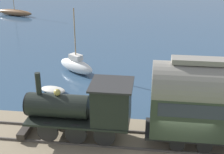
{
  "coord_description": "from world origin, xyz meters",
  "views": [
    {
      "loc": [
        -13.39,
        1.8,
        9.98
      ],
      "look_at": [
        6.89,
        4.44,
        1.39
      ],
      "focal_mm": 50.0,
      "sensor_mm": 36.0,
      "label": 1
    }
  ],
  "objects_px": {
    "rowboat_mid_harbor": "(204,115)",
    "rowboat_far_out": "(53,90)",
    "steam_locomotive": "(86,106)",
    "sailboat_white": "(76,65)",
    "sailboat_brown": "(15,12)",
    "rowboat_off_pier": "(186,75)"
  },
  "relations": [
    {
      "from": "rowboat_mid_harbor",
      "to": "rowboat_far_out",
      "type": "xyz_separation_m",
      "value": [
        2.47,
        10.52,
        -0.05
      ]
    },
    {
      "from": "steam_locomotive",
      "to": "sailboat_white",
      "type": "xyz_separation_m",
      "value": [
        10.36,
        3.09,
        -1.76
      ]
    },
    {
      "from": "rowboat_far_out",
      "to": "sailboat_white",
      "type": "bearing_deg",
      "value": 3.86
    },
    {
      "from": "sailboat_white",
      "to": "rowboat_mid_harbor",
      "type": "xyz_separation_m",
      "value": [
        -6.57,
        -9.74,
        -0.41
      ]
    },
    {
      "from": "sailboat_brown",
      "to": "rowboat_far_out",
      "type": "xyz_separation_m",
      "value": [
        -26.08,
        -14.27,
        -0.31
      ]
    },
    {
      "from": "steam_locomotive",
      "to": "sailboat_white",
      "type": "distance_m",
      "value": 10.95
    },
    {
      "from": "steam_locomotive",
      "to": "rowboat_far_out",
      "type": "xyz_separation_m",
      "value": [
        6.26,
        3.88,
        -2.21
      ]
    },
    {
      "from": "sailboat_brown",
      "to": "rowboat_mid_harbor",
      "type": "relative_size",
      "value": 2.36
    },
    {
      "from": "sailboat_white",
      "to": "rowboat_mid_harbor",
      "type": "bearing_deg",
      "value": -89.96
    },
    {
      "from": "steam_locomotive",
      "to": "rowboat_off_pier",
      "type": "bearing_deg",
      "value": -30.36
    },
    {
      "from": "steam_locomotive",
      "to": "sailboat_white",
      "type": "height_order",
      "value": "sailboat_white"
    },
    {
      "from": "steam_locomotive",
      "to": "rowboat_mid_harbor",
      "type": "distance_m",
      "value": 7.95
    },
    {
      "from": "sailboat_brown",
      "to": "sailboat_white",
      "type": "xyz_separation_m",
      "value": [
        -21.98,
        -15.06,
        0.14
      ]
    },
    {
      "from": "steam_locomotive",
      "to": "rowboat_mid_harbor",
      "type": "relative_size",
      "value": 2.16
    },
    {
      "from": "steam_locomotive",
      "to": "sailboat_white",
      "type": "relative_size",
      "value": 1.08
    },
    {
      "from": "sailboat_brown",
      "to": "rowboat_off_pier",
      "type": "height_order",
      "value": "sailboat_brown"
    },
    {
      "from": "sailboat_white",
      "to": "rowboat_far_out",
      "type": "distance_m",
      "value": 4.2
    },
    {
      "from": "sailboat_brown",
      "to": "steam_locomotive",
      "type": "bearing_deg",
      "value": -133.99
    },
    {
      "from": "steam_locomotive",
      "to": "sailboat_brown",
      "type": "height_order",
      "value": "sailboat_brown"
    },
    {
      "from": "rowboat_mid_harbor",
      "to": "rowboat_far_out",
      "type": "height_order",
      "value": "rowboat_mid_harbor"
    },
    {
      "from": "rowboat_mid_harbor",
      "to": "sailboat_brown",
      "type": "bearing_deg",
      "value": 55.17
    },
    {
      "from": "sailboat_brown",
      "to": "rowboat_far_out",
      "type": "relative_size",
      "value": 3.01
    }
  ]
}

